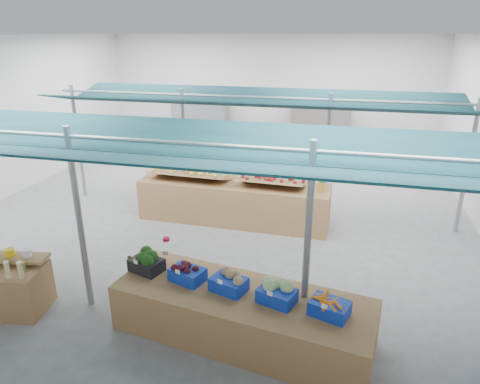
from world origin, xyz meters
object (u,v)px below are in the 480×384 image
(vendor_left, at_px, (200,168))
(vendor_right, at_px, (267,173))
(veg_counter, at_px, (242,315))
(fruit_counter, at_px, (234,202))

(vendor_left, distance_m, vendor_right, 1.80)
(veg_counter, distance_m, vendor_left, 5.67)
(veg_counter, bearing_deg, vendor_left, 123.93)
(fruit_counter, distance_m, vendor_left, 1.68)
(fruit_counter, bearing_deg, veg_counter, -72.47)
(veg_counter, distance_m, fruit_counter, 4.19)
(vendor_left, xyz_separation_m, vendor_right, (1.80, 0.00, 0.00))
(veg_counter, relative_size, vendor_right, 2.10)
(fruit_counter, height_order, vendor_right, vendor_right)
(fruit_counter, bearing_deg, vendor_left, 138.61)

